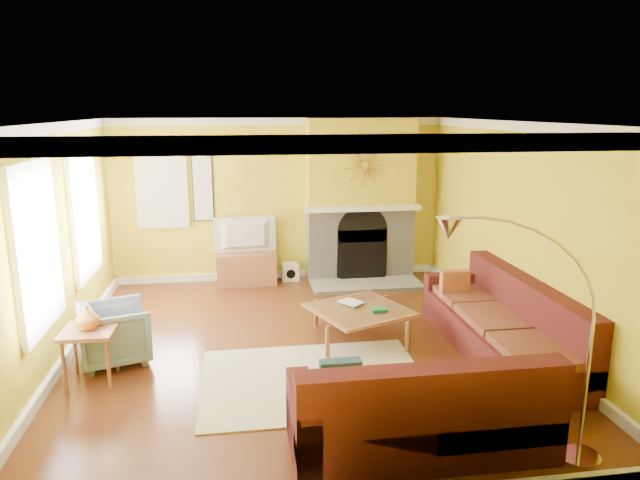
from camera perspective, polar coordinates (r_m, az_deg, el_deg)
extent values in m
cube|color=#612E14|center=(7.11, -1.95, -10.71)|extent=(5.50, 6.00, 0.02)
cube|color=white|center=(6.51, -2.14, 11.77)|extent=(5.50, 6.00, 0.02)
cube|color=gold|center=(9.62, -4.10, 4.03)|extent=(5.50, 0.02, 2.70)
cube|color=gold|center=(3.84, 3.20, -10.06)|extent=(5.50, 0.02, 2.70)
cube|color=gold|center=(6.94, -25.30, -0.75)|extent=(0.02, 6.00, 2.70)
cube|color=gold|center=(7.50, 19.39, 0.73)|extent=(0.02, 6.00, 2.70)
cube|color=white|center=(8.13, -22.59, 2.45)|extent=(0.06, 1.22, 1.72)
cube|color=white|center=(6.34, -26.59, -0.70)|extent=(0.06, 1.22, 1.72)
cube|color=white|center=(9.59, -15.53, 4.76)|extent=(0.82, 0.06, 1.22)
cube|color=white|center=(9.53, -11.64, 5.23)|extent=(0.34, 0.04, 1.14)
cube|color=white|center=(9.40, 4.37, 3.20)|extent=(1.92, 0.22, 0.08)
cube|color=gray|center=(9.40, 4.66, -4.48)|extent=(1.80, 0.70, 0.06)
cube|color=beige|center=(6.31, -0.62, -13.79)|extent=(2.40, 1.80, 0.02)
cube|color=brown|center=(9.52, -7.35, -2.83)|extent=(0.97, 0.44, 0.53)
imported|color=black|center=(9.38, -7.45, 0.46)|extent=(1.03, 0.22, 0.59)
cube|color=white|center=(9.71, -3.01, -3.18)|extent=(0.28, 0.28, 0.28)
imported|color=gray|center=(7.01, -19.85, -8.77)|extent=(0.93, 0.92, 0.69)
imported|color=orange|center=(6.47, -22.23, -7.20)|extent=(0.27, 0.27, 0.26)
imported|color=white|center=(7.24, 2.52, -6.46)|extent=(0.35, 0.37, 0.03)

